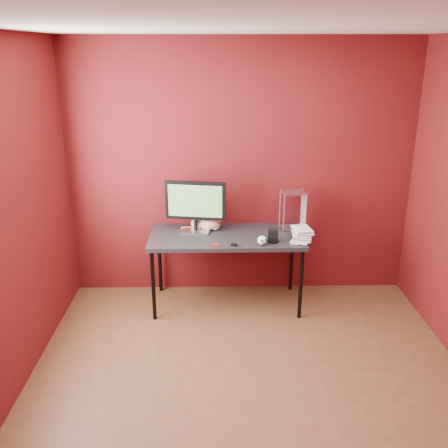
{
  "coord_description": "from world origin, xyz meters",
  "views": [
    {
      "loc": [
        -0.26,
        -3.19,
        2.48
      ],
      "look_at": [
        -0.18,
        1.15,
        0.94
      ],
      "focal_mm": 40.0,
      "sensor_mm": 36.0,
      "label": 1
    }
  ],
  "objects_px": {
    "desk": "(227,240)",
    "book_stack": "(296,172)",
    "monitor": "(195,204)",
    "skull_mug": "(262,240)",
    "cat": "(207,222)",
    "speaker": "(273,236)"
  },
  "relations": [
    {
      "from": "monitor",
      "to": "book_stack",
      "type": "distance_m",
      "value": 1.03
    },
    {
      "from": "desk",
      "to": "monitor",
      "type": "height_order",
      "value": "monitor"
    },
    {
      "from": "speaker",
      "to": "book_stack",
      "type": "height_order",
      "value": "book_stack"
    },
    {
      "from": "speaker",
      "to": "book_stack",
      "type": "bearing_deg",
      "value": 18.14
    },
    {
      "from": "speaker",
      "to": "desk",
      "type": "bearing_deg",
      "value": 161.1
    },
    {
      "from": "cat",
      "to": "book_stack",
      "type": "relative_size",
      "value": 0.34
    },
    {
      "from": "monitor",
      "to": "speaker",
      "type": "xyz_separation_m",
      "value": [
        0.74,
        -0.29,
        -0.23
      ]
    },
    {
      "from": "book_stack",
      "to": "desk",
      "type": "bearing_deg",
      "value": 167.15
    },
    {
      "from": "skull_mug",
      "to": "speaker",
      "type": "xyz_separation_m",
      "value": [
        0.11,
        0.08,
        0.02
      ]
    },
    {
      "from": "desk",
      "to": "cat",
      "type": "height_order",
      "value": "cat"
    },
    {
      "from": "cat",
      "to": "book_stack",
      "type": "height_order",
      "value": "book_stack"
    },
    {
      "from": "monitor",
      "to": "skull_mug",
      "type": "bearing_deg",
      "value": -20.81
    },
    {
      "from": "skull_mug",
      "to": "speaker",
      "type": "relative_size",
      "value": 0.74
    },
    {
      "from": "cat",
      "to": "book_stack",
      "type": "xyz_separation_m",
      "value": [
        0.83,
        -0.31,
        0.59
      ]
    },
    {
      "from": "monitor",
      "to": "desk",
      "type": "bearing_deg",
      "value": -8.51
    },
    {
      "from": "book_stack",
      "to": "speaker",
      "type": "bearing_deg",
      "value": -166.7
    },
    {
      "from": "desk",
      "to": "monitor",
      "type": "xyz_separation_m",
      "value": [
        -0.3,
        0.1,
        0.34
      ]
    },
    {
      "from": "desk",
      "to": "book_stack",
      "type": "xyz_separation_m",
      "value": [
        0.63,
        -0.14,
        0.71
      ]
    },
    {
      "from": "monitor",
      "to": "book_stack",
      "type": "relative_size",
      "value": 0.45
    },
    {
      "from": "desk",
      "to": "book_stack",
      "type": "relative_size",
      "value": 1.13
    },
    {
      "from": "cat",
      "to": "skull_mug",
      "type": "bearing_deg",
      "value": -22.74
    },
    {
      "from": "monitor",
      "to": "speaker",
      "type": "bearing_deg",
      "value": -12.1
    }
  ]
}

